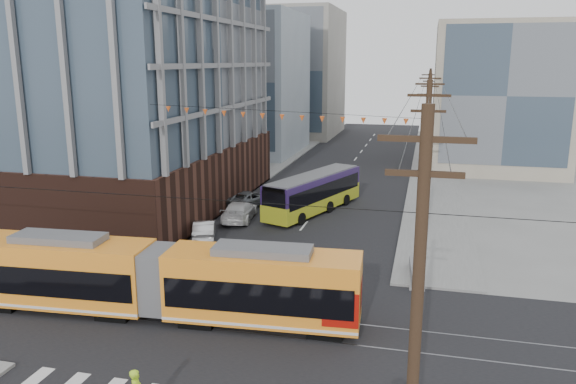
# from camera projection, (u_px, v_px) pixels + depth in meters

# --- Properties ---
(ground) EXTENTS (160.00, 160.00, 0.00)m
(ground) POSITION_uv_depth(u_px,v_px,m) (198.00, 363.00, 22.71)
(ground) COLOR slate
(office_building) EXTENTS (30.00, 25.00, 28.60)m
(office_building) POSITION_uv_depth(u_px,v_px,m) (53.00, 31.00, 46.36)
(office_building) COLOR #381E16
(office_building) RESTS_ON ground
(bg_bldg_nw_near) EXTENTS (18.00, 16.00, 18.00)m
(bg_bldg_nw_near) POSITION_uv_depth(u_px,v_px,m) (231.00, 84.00, 73.79)
(bg_bldg_nw_near) COLOR #8C99A5
(bg_bldg_nw_near) RESTS_ON ground
(bg_bldg_ne_near) EXTENTS (14.00, 14.00, 16.00)m
(bg_bldg_ne_near) POSITION_uv_depth(u_px,v_px,m) (498.00, 97.00, 62.46)
(bg_bldg_ne_near) COLOR gray
(bg_bldg_ne_near) RESTS_ON ground
(bg_bldg_nw_far) EXTENTS (16.00, 18.00, 20.00)m
(bg_bldg_nw_far) POSITION_uv_depth(u_px,v_px,m) (289.00, 73.00, 91.75)
(bg_bldg_nw_far) COLOR gray
(bg_bldg_nw_far) RESTS_ON ground
(bg_bldg_ne_far) EXTENTS (16.00, 16.00, 14.00)m
(bg_bldg_ne_far) POSITION_uv_depth(u_px,v_px,m) (497.00, 96.00, 81.12)
(bg_bldg_ne_far) COLOR #8C99A5
(bg_bldg_ne_far) RESTS_ON ground
(utility_pole_near) EXTENTS (0.30, 0.30, 11.00)m
(utility_pole_near) POSITION_uv_depth(u_px,v_px,m) (416.00, 329.00, 13.78)
(utility_pole_near) COLOR black
(utility_pole_near) RESTS_ON ground
(utility_pole_far) EXTENTS (0.30, 0.30, 11.00)m
(utility_pole_far) POSITION_uv_depth(u_px,v_px,m) (428.00, 112.00, 72.36)
(utility_pole_far) COLOR black
(utility_pole_far) RESTS_ON ground
(streetcar) EXTENTS (19.09, 3.90, 3.65)m
(streetcar) POSITION_uv_depth(u_px,v_px,m) (159.00, 280.00, 26.52)
(streetcar) COLOR orange
(streetcar) RESTS_ON ground
(city_bus) EXTENTS (6.13, 11.37, 3.18)m
(city_bus) POSITION_uv_depth(u_px,v_px,m) (314.00, 193.00, 45.15)
(city_bus) COLOR #261546
(city_bus) RESTS_ON ground
(parked_car_silver) EXTENTS (2.68, 4.29, 1.33)m
(parked_car_silver) POSITION_uv_depth(u_px,v_px,m) (204.00, 229.00, 38.44)
(parked_car_silver) COLOR #BABABA
(parked_car_silver) RESTS_ON ground
(parked_car_white) EXTENTS (2.60, 5.31, 1.49)m
(parked_car_white) POSITION_uv_depth(u_px,v_px,m) (240.00, 211.00, 42.91)
(parked_car_white) COLOR beige
(parked_car_white) RESTS_ON ground
(parked_car_grey) EXTENTS (3.44, 5.11, 1.30)m
(parked_car_grey) POSITION_uv_depth(u_px,v_px,m) (250.00, 199.00, 47.04)
(parked_car_grey) COLOR #4C5154
(parked_car_grey) RESTS_ON ground
(jersey_barrier) EXTENTS (1.11, 3.68, 0.73)m
(jersey_barrier) POSITION_uv_depth(u_px,v_px,m) (415.00, 272.00, 31.44)
(jersey_barrier) COLOR slate
(jersey_barrier) RESTS_ON ground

